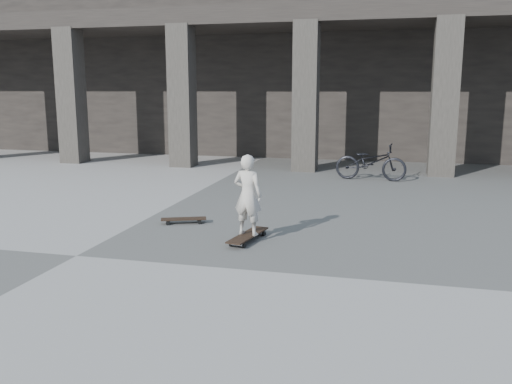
% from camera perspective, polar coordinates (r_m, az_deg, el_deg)
% --- Properties ---
extents(ground, '(90.00, 90.00, 0.00)m').
position_cam_1_polar(ground, '(7.78, -18.38, -6.40)').
color(ground, '#4F4E4C').
rests_on(ground, ground).
extents(colonnade, '(28.00, 8.82, 6.00)m').
position_cam_1_polar(colonnade, '(20.44, 2.56, 13.05)').
color(colonnade, black).
rests_on(colonnade, ground).
extents(longboard, '(0.41, 1.05, 0.10)m').
position_cam_1_polar(longboard, '(8.07, -0.86, -4.62)').
color(longboard, black).
rests_on(longboard, ground).
extents(skateboard_spare, '(0.77, 0.45, 0.09)m').
position_cam_1_polar(skateboard_spare, '(9.18, -7.62, -2.88)').
color(skateboard_spare, black).
rests_on(skateboard_spare, ground).
extents(child, '(0.48, 0.35, 1.20)m').
position_cam_1_polar(child, '(7.92, -0.87, -0.31)').
color(child, '#B9B3A7').
rests_on(child, longboard).
extents(bicycle, '(1.77, 0.75, 0.91)m').
position_cam_1_polar(bicycle, '(13.67, 11.99, 3.12)').
color(bicycle, black).
rests_on(bicycle, ground).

